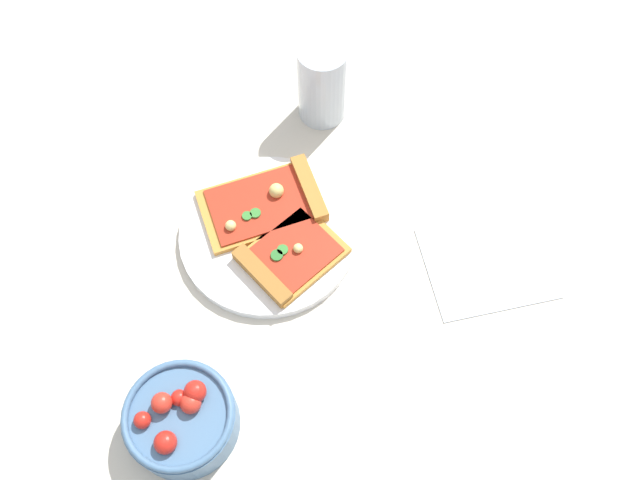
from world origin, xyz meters
TOP-DOWN VIEW (x-y plane):
  - ground_plane at (0.00, 0.00)m, footprint 2.40×2.40m
  - plate at (0.00, 0.02)m, footprint 0.23×0.23m
  - pizza_slice_near at (0.03, -0.02)m, footprint 0.15×0.15m
  - pizza_slice_far at (-0.00, 0.06)m, footprint 0.18×0.15m
  - salad_bowl at (-0.07, -0.23)m, footprint 0.13×0.13m
  - soda_glass at (0.06, 0.23)m, footprint 0.07×0.07m
  - paper_napkin at (0.29, -0.00)m, footprint 0.19×0.17m

SIDE VIEW (x-z plane):
  - ground_plane at x=0.00m, z-range 0.00..0.00m
  - paper_napkin at x=0.29m, z-range 0.00..0.00m
  - plate at x=0.00m, z-range 0.00..0.01m
  - pizza_slice_near at x=0.03m, z-range 0.01..0.03m
  - pizza_slice_far at x=0.00m, z-range 0.01..0.03m
  - salad_bowl at x=-0.07m, z-range -0.01..0.07m
  - soda_glass at x=0.06m, z-range 0.00..0.12m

